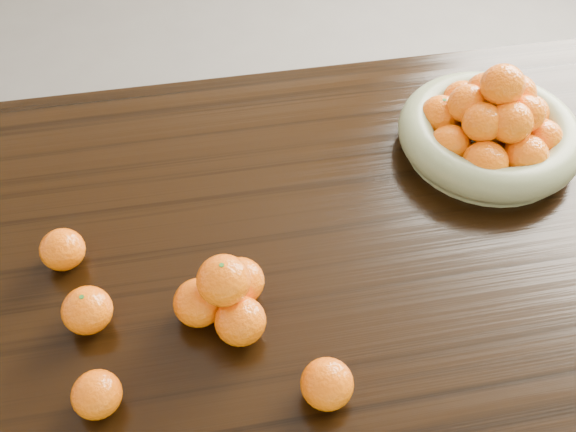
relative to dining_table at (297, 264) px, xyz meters
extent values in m
plane|color=#585553|center=(0.00, 0.00, -0.66)|extent=(5.00, 5.00, 0.00)
cube|color=black|center=(0.00, 0.00, 0.07)|extent=(2.00, 1.00, 0.04)
cylinder|color=gray|center=(0.43, 0.16, 0.10)|extent=(0.33, 0.33, 0.02)
torus|color=gray|center=(0.43, 0.16, 0.13)|extent=(0.37, 0.37, 0.07)
ellipsoid|color=orange|center=(0.52, 0.19, 0.15)|extent=(0.09, 0.09, 0.08)
ellipsoid|color=orange|center=(0.47, 0.25, 0.14)|extent=(0.08, 0.08, 0.07)
ellipsoid|color=orange|center=(0.40, 0.25, 0.15)|extent=(0.09, 0.09, 0.08)
ellipsoid|color=orange|center=(0.34, 0.21, 0.15)|extent=(0.09, 0.09, 0.08)
ellipsoid|color=orange|center=(0.33, 0.13, 0.14)|extent=(0.08, 0.08, 0.08)
ellipsoid|color=orange|center=(0.38, 0.07, 0.15)|extent=(0.09, 0.09, 0.08)
ellipsoid|color=orange|center=(0.46, 0.07, 0.15)|extent=(0.09, 0.09, 0.08)
ellipsoid|color=orange|center=(0.51, 0.11, 0.14)|extent=(0.08, 0.08, 0.08)
ellipsoid|color=orange|center=(0.43, 0.16, 0.14)|extent=(0.08, 0.08, 0.08)
ellipsoid|color=orange|center=(0.48, 0.19, 0.20)|extent=(0.08, 0.08, 0.08)
ellipsoid|color=orange|center=(0.43, 0.21, 0.20)|extent=(0.08, 0.08, 0.08)
ellipsoid|color=orange|center=(0.38, 0.18, 0.20)|extent=(0.08, 0.08, 0.08)
ellipsoid|color=orange|center=(0.38, 0.12, 0.20)|extent=(0.08, 0.08, 0.07)
ellipsoid|color=orange|center=(0.43, 0.11, 0.20)|extent=(0.09, 0.09, 0.08)
ellipsoid|color=orange|center=(0.47, 0.13, 0.20)|extent=(0.08, 0.08, 0.07)
ellipsoid|color=orange|center=(0.43, 0.16, 0.25)|extent=(0.08, 0.08, 0.08)
ellipsoid|color=orange|center=(-0.13, -0.19, 0.13)|extent=(0.08, 0.08, 0.08)
ellipsoid|color=orange|center=(-0.12, -0.11, 0.13)|extent=(0.08, 0.08, 0.08)
ellipsoid|color=orange|center=(-0.19, -0.14, 0.13)|extent=(0.08, 0.08, 0.08)
ellipsoid|color=orange|center=(-0.15, -0.15, 0.19)|extent=(0.09, 0.09, 0.08)
ellipsoid|color=orange|center=(-0.37, -0.12, 0.13)|extent=(0.08, 0.08, 0.08)
ellipsoid|color=orange|center=(-0.35, -0.27, 0.12)|extent=(0.07, 0.07, 0.07)
ellipsoid|color=orange|center=(-0.02, -0.32, 0.13)|extent=(0.08, 0.08, 0.07)
ellipsoid|color=orange|center=(-0.41, 0.01, 0.13)|extent=(0.08, 0.08, 0.07)
camera|label=1|loc=(-0.15, -0.74, 1.00)|focal=40.00mm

